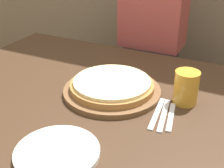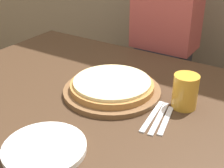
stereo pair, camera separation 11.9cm
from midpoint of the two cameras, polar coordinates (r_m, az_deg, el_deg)
The scene contains 7 objects.
pizza_on_board at distance 1.20m, azimuth 2.85°, elevation -0.70°, with size 0.38×0.38×0.06m.
beer_glass at distance 1.13m, azimuth 16.23°, elevation -1.16°, with size 0.09×0.09×0.12m.
dinner_plate at distance 0.93m, azimuth -8.61°, elevation -11.64°, with size 0.24×0.24×0.02m.
fork at distance 1.08m, azimuth 10.52°, elevation -5.85°, with size 0.04×0.21×0.00m.
dinner_knife at distance 1.08m, azimuth 11.75°, elevation -6.22°, with size 0.05×0.21×0.00m.
spoon at distance 1.07m, azimuth 13.00°, elevation -6.59°, with size 0.05×0.18×0.00m.
diner_person at distance 1.78m, azimuth 11.26°, elevation 5.00°, with size 0.33×0.20×1.34m.
Camera 2 is at (0.57, -0.83, 1.33)m, focal length 50.00 mm.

